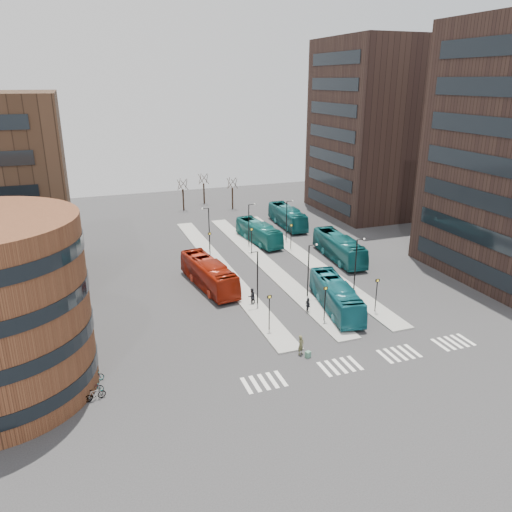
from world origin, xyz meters
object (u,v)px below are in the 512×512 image
object	(u,v)px
suitcase	(308,354)
teal_bus_c	(339,247)
teal_bus_d	(287,217)
bicycle_mid	(95,394)
teal_bus_a	(336,296)
bicycle_near	(94,386)
red_bus	(209,274)
commuter_c	(337,301)
teal_bus_b	(259,232)
commuter_a	(252,296)
commuter_b	(308,305)
traveller	(301,345)
bicycle_far	(93,376)

from	to	relation	value
suitcase	teal_bus_c	size ratio (longest dim) A/B	0.05
teal_bus_d	bicycle_mid	world-z (taller)	teal_bus_d
teal_bus_a	bicycle_near	xyz separation A→B (m)	(-25.05, -6.64, -1.16)
red_bus	teal_bus_c	distance (m)	19.47
suitcase	red_bus	bearing A→B (deg)	81.11
teal_bus_a	commuter_c	world-z (taller)	teal_bus_a
red_bus	teal_bus_b	xyz separation A→B (m)	(11.52, 14.17, -0.12)
teal_bus_d	commuter_a	distance (m)	31.38
red_bus	teal_bus_b	bearing A→B (deg)	43.16
suitcase	commuter_b	bearing A→B (deg)	43.12
teal_bus_a	teal_bus_d	distance (m)	32.33
teal_bus_b	teal_bus_c	size ratio (longest dim) A/B	0.92
commuter_c	bicycle_mid	distance (m)	26.44
suitcase	teal_bus_a	xyz separation A→B (m)	(7.02, 7.87, 1.28)
red_bus	commuter_b	world-z (taller)	red_bus
teal_bus_d	traveller	size ratio (longest dim) A/B	6.35
commuter_b	bicycle_far	world-z (taller)	commuter_b
commuter_a	commuter_b	distance (m)	6.30
commuter_a	teal_bus_a	bearing A→B (deg)	136.95
traveller	bicycle_far	distance (m)	17.77
commuter_b	commuter_a	bearing A→B (deg)	50.81
traveller	bicycle_mid	distance (m)	17.68
red_bus	traveller	bearing A→B (deg)	-85.97
bicycle_mid	red_bus	bearing A→B (deg)	-51.23
suitcase	traveller	size ratio (longest dim) A/B	0.31
red_bus	teal_bus_a	distance (m)	15.35
red_bus	teal_bus_b	size ratio (longest dim) A/B	1.08
red_bus	commuter_a	world-z (taller)	red_bus
teal_bus_d	commuter_c	bearing A→B (deg)	-101.70
bicycle_near	bicycle_mid	xyz separation A→B (m)	(0.00, -1.31, 0.09)
teal_bus_a	teal_bus_b	bearing A→B (deg)	98.91
red_bus	teal_bus_c	world-z (taller)	teal_bus_c
traveller	commuter_b	size ratio (longest dim) A/B	1.11
red_bus	bicycle_near	bearing A→B (deg)	-136.70
suitcase	bicycle_near	distance (m)	18.07
teal_bus_c	traveller	bearing A→B (deg)	-122.36
teal_bus_b	commuter_a	xyz separation A→B (m)	(-8.39, -20.48, -0.61)
traveller	commuter_c	world-z (taller)	traveller
red_bus	bicycle_mid	distance (m)	23.25
bicycle_near	teal_bus_d	bearing A→B (deg)	-17.80
teal_bus_d	commuter_a	size ratio (longest dim) A/B	6.40
teal_bus_c	teal_bus_d	xyz separation A→B (m)	(-0.12, 17.37, -0.02)
teal_bus_a	commuter_a	distance (m)	9.08
teal_bus_d	bicycle_mid	size ratio (longest dim) A/B	7.09
teal_bus_b	traveller	world-z (taller)	teal_bus_b
bicycle_far	commuter_b	bearing A→B (deg)	-75.19
bicycle_mid	bicycle_far	bearing A→B (deg)	-14.30
bicycle_near	teal_bus_b	bearing A→B (deg)	-15.81
commuter_b	teal_bus_a	bearing A→B (deg)	-95.29
commuter_a	traveller	bearing A→B (deg)	78.22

